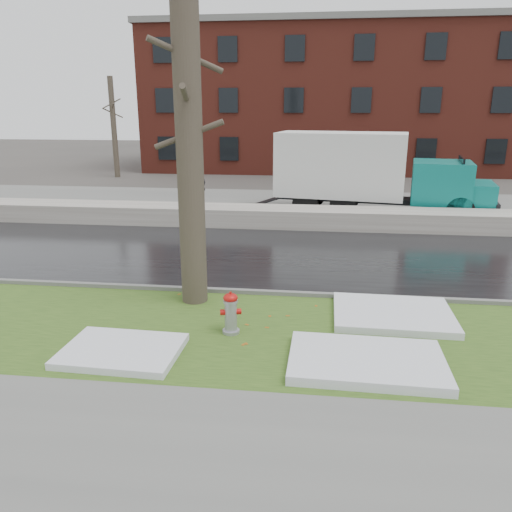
# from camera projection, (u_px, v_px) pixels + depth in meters

# --- Properties ---
(ground) EXTENTS (120.00, 120.00, 0.00)m
(ground) POSITION_uv_depth(u_px,v_px,m) (249.00, 311.00, 11.68)
(ground) COLOR #47423D
(ground) RESTS_ON ground
(verge) EXTENTS (60.00, 4.50, 0.04)m
(verge) POSITION_uv_depth(u_px,v_px,m) (241.00, 333.00, 10.48)
(verge) COLOR #2A4617
(verge) RESTS_ON ground
(sidewalk) EXTENTS (60.00, 3.00, 0.05)m
(sidewalk) POSITION_uv_depth(u_px,v_px,m) (201.00, 449.00, 6.91)
(sidewalk) COLOR slate
(sidewalk) RESTS_ON ground
(road) EXTENTS (60.00, 7.00, 0.03)m
(road) POSITION_uv_depth(u_px,v_px,m) (268.00, 255.00, 15.95)
(road) COLOR black
(road) RESTS_ON ground
(parking_lot) EXTENTS (60.00, 9.00, 0.03)m
(parking_lot) POSITION_uv_depth(u_px,v_px,m) (285.00, 206.00, 24.03)
(parking_lot) COLOR slate
(parking_lot) RESTS_ON ground
(curb) EXTENTS (60.00, 0.15, 0.14)m
(curb) POSITION_uv_depth(u_px,v_px,m) (254.00, 293.00, 12.61)
(curb) COLOR slate
(curb) RESTS_ON ground
(snowbank) EXTENTS (60.00, 1.60, 0.75)m
(snowbank) POSITION_uv_depth(u_px,v_px,m) (278.00, 217.00, 19.84)
(snowbank) COLOR #B3AEA4
(snowbank) RESTS_ON ground
(brick_building) EXTENTS (26.00, 12.00, 10.00)m
(brick_building) POSITION_uv_depth(u_px,v_px,m) (326.00, 101.00, 38.54)
(brick_building) COLOR maroon
(brick_building) RESTS_ON ground
(bg_tree_left) EXTENTS (1.40, 1.62, 6.50)m
(bg_tree_left) POSITION_uv_depth(u_px,v_px,m) (114.00, 127.00, 33.02)
(bg_tree_left) COLOR brown
(bg_tree_left) RESTS_ON ground
(bg_tree_center) EXTENTS (1.40, 1.62, 6.50)m
(bg_tree_center) POSITION_uv_depth(u_px,v_px,m) (215.00, 125.00, 36.14)
(bg_tree_center) COLOR brown
(bg_tree_center) RESTS_ON ground
(fire_hydrant) EXTENTS (0.45, 0.41, 0.91)m
(fire_hydrant) POSITION_uv_depth(u_px,v_px,m) (231.00, 311.00, 10.31)
(fire_hydrant) COLOR #95979D
(fire_hydrant) RESTS_ON verge
(tree) EXTENTS (1.60, 1.90, 7.67)m
(tree) POSITION_uv_depth(u_px,v_px,m) (189.00, 138.00, 11.10)
(tree) COLOR brown
(tree) RESTS_ON verge
(box_truck) EXTENTS (10.70, 3.88, 3.53)m
(box_truck) POSITION_uv_depth(u_px,v_px,m) (366.00, 172.00, 21.75)
(box_truck) COLOR black
(box_truck) RESTS_ON ground
(worker) EXTENTS (0.69, 0.51, 1.72)m
(worker) POSITION_uv_depth(u_px,v_px,m) (198.00, 182.00, 20.44)
(worker) COLOR black
(worker) RESTS_ON snowbank
(snow_patch_near) EXTENTS (2.64, 2.06, 0.16)m
(snow_patch_near) POSITION_uv_depth(u_px,v_px,m) (393.00, 314.00, 11.17)
(snow_patch_near) COLOR silver
(snow_patch_near) RESTS_ON verge
(snow_patch_far) EXTENTS (2.25, 1.67, 0.14)m
(snow_patch_far) POSITION_uv_depth(u_px,v_px,m) (122.00, 351.00, 9.51)
(snow_patch_far) COLOR silver
(snow_patch_far) RESTS_ON verge
(snow_patch_side) EXTENTS (2.84, 1.87, 0.18)m
(snow_patch_side) POSITION_uv_depth(u_px,v_px,m) (366.00, 362.00, 9.07)
(snow_patch_side) COLOR silver
(snow_patch_side) RESTS_ON verge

